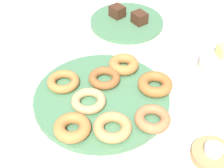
% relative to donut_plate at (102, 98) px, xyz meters
% --- Properties ---
extents(ground_plane, '(2.40, 2.40, 0.00)m').
position_rel_donut_plate_xyz_m(ground_plane, '(0.00, 0.00, -0.01)').
color(ground_plane, beige).
extents(donut_plate, '(0.36, 0.36, 0.02)m').
position_rel_donut_plate_xyz_m(donut_plate, '(0.00, 0.00, 0.00)').
color(donut_plate, '#4C7F56').
rests_on(donut_plate, ground_plane).
extents(donut_0, '(0.12, 0.12, 0.03)m').
position_rel_donut_plate_xyz_m(donut_0, '(0.08, -0.11, 0.02)').
color(donut_0, '#BC7A3D').
rests_on(donut_0, donut_plate).
extents(donut_1, '(0.12, 0.12, 0.03)m').
position_rel_donut_plate_xyz_m(donut_1, '(0.12, -0.02, 0.02)').
color(donut_1, tan).
rests_on(donut_1, donut_plate).
extents(donut_2, '(0.13, 0.13, 0.03)m').
position_rel_donut_plate_xyz_m(donut_2, '(0.03, 0.14, 0.02)').
color(donut_2, '#AD6B33').
rests_on(donut_2, donut_plate).
extents(donut_3, '(0.09, 0.09, 0.03)m').
position_rel_donut_plate_xyz_m(donut_3, '(-0.08, 0.10, 0.02)').
color(donut_3, '#BC7A3D').
rests_on(donut_3, donut_plate).
extents(donut_4, '(0.12, 0.12, 0.02)m').
position_rel_donut_plate_xyz_m(donut_4, '(-0.08, -0.08, 0.02)').
color(donut_4, '#BC7A3D').
rests_on(donut_4, donut_plate).
extents(donut_5, '(0.12, 0.12, 0.02)m').
position_rel_donut_plate_xyz_m(donut_5, '(0.01, -0.04, 0.02)').
color(donut_5, tan).
rests_on(donut_5, donut_plate).
extents(donut_6, '(0.10, 0.10, 0.02)m').
position_rel_donut_plate_xyz_m(donut_6, '(-0.05, 0.03, 0.02)').
color(donut_6, '#995B2D').
rests_on(donut_6, donut_plate).
extents(donut_7, '(0.12, 0.12, 0.03)m').
position_rel_donut_plate_xyz_m(donut_7, '(0.13, 0.07, 0.02)').
color(donut_7, '#B27547').
rests_on(donut_7, donut_plate).
extents(cake_plate, '(0.25, 0.25, 0.01)m').
position_rel_donut_plate_xyz_m(cake_plate, '(-0.31, 0.23, -0.00)').
color(cake_plate, '#4C7F56').
rests_on(cake_plate, ground_plane).
extents(brownie_near, '(0.06, 0.05, 0.04)m').
position_rel_donut_plate_xyz_m(brownie_near, '(-0.35, 0.21, 0.03)').
color(brownie_near, '#472819').
rests_on(brownie_near, cake_plate).
extents(brownie_far, '(0.05, 0.05, 0.04)m').
position_rel_donut_plate_xyz_m(brownie_far, '(-0.28, 0.26, 0.03)').
color(brownie_far, '#472819').
rests_on(brownie_far, cake_plate).
extents(candle_holder, '(0.09, 0.09, 0.02)m').
position_rel_donut_plate_xyz_m(candle_holder, '(0.27, 0.15, 0.00)').
color(candle_holder, tan).
rests_on(candle_holder, ground_plane).
extents(tealight, '(0.04, 0.04, 0.01)m').
position_rel_donut_plate_xyz_m(tealight, '(0.27, 0.15, 0.02)').
color(tealight, silver).
rests_on(tealight, candle_holder).
extents(melon_chunk_left, '(0.04, 0.04, 0.04)m').
position_rel_donut_plate_xyz_m(melon_chunk_left, '(0.01, 0.38, 0.05)').
color(melon_chunk_left, '#DBD67A').
rests_on(melon_chunk_left, fruit_bowl).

